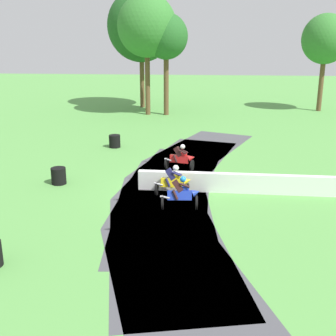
{
  "coord_description": "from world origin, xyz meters",
  "views": [
    {
      "loc": [
        1.64,
        -18.99,
        6.92
      ],
      "look_at": [
        0.03,
        0.53,
        0.9
      ],
      "focal_mm": 46.66,
      "sensor_mm": 36.0,
      "label": 1
    }
  ],
  "objects_px": {
    "motorcycle_chase_yellow": "(174,181)",
    "motorcycle_trailing_blue": "(181,194)",
    "tire_stack_mid_a": "(59,176)",
    "motorcycle_lead_red": "(181,158)",
    "tire_stack_near": "(115,141)"
  },
  "relations": [
    {
      "from": "motorcycle_lead_red",
      "to": "tire_stack_mid_a",
      "type": "height_order",
      "value": "motorcycle_lead_red"
    },
    {
      "from": "motorcycle_lead_red",
      "to": "motorcycle_trailing_blue",
      "type": "distance_m",
      "value": 5.36
    },
    {
      "from": "motorcycle_trailing_blue",
      "to": "tire_stack_mid_a",
      "type": "xyz_separation_m",
      "value": [
        -6.05,
        2.6,
        -0.24
      ]
    },
    {
      "from": "motorcycle_trailing_blue",
      "to": "tire_stack_mid_a",
      "type": "bearing_deg",
      "value": 156.76
    },
    {
      "from": "tire_stack_mid_a",
      "to": "motorcycle_lead_red",
      "type": "bearing_deg",
      "value": 25.66
    },
    {
      "from": "tire_stack_mid_a",
      "to": "motorcycle_chase_yellow",
      "type": "bearing_deg",
      "value": -10.87
    },
    {
      "from": "motorcycle_trailing_blue",
      "to": "tire_stack_near",
      "type": "xyz_separation_m",
      "value": [
        -4.77,
        9.82,
        -0.24
      ]
    },
    {
      "from": "motorcycle_trailing_blue",
      "to": "tire_stack_near",
      "type": "relative_size",
      "value": 2.1
    },
    {
      "from": "motorcycle_trailing_blue",
      "to": "tire_stack_mid_a",
      "type": "distance_m",
      "value": 6.59
    },
    {
      "from": "motorcycle_lead_red",
      "to": "tire_stack_mid_a",
      "type": "xyz_separation_m",
      "value": [
        -5.74,
        -2.76,
        -0.26
      ]
    },
    {
      "from": "motorcycle_trailing_blue",
      "to": "motorcycle_lead_red",
      "type": "bearing_deg",
      "value": 93.29
    },
    {
      "from": "motorcycle_lead_red",
      "to": "tire_stack_near",
      "type": "bearing_deg",
      "value": 134.96
    },
    {
      "from": "motorcycle_trailing_blue",
      "to": "tire_stack_mid_a",
      "type": "relative_size",
      "value": 2.1
    },
    {
      "from": "motorcycle_lead_red",
      "to": "tire_stack_near",
      "type": "distance_m",
      "value": 6.32
    },
    {
      "from": "motorcycle_chase_yellow",
      "to": "motorcycle_trailing_blue",
      "type": "bearing_deg",
      "value": -74.86
    }
  ]
}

